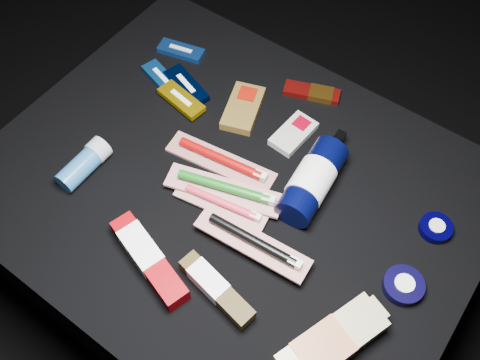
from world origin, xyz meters
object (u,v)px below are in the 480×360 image
Objects in this scene: bodywash_bottle at (330,344)px; deodorant_stick at (84,164)px; lotion_bottle at (312,181)px; toothpaste_carton_red at (147,256)px.

deodorant_stick is (-0.59, 0.02, 0.00)m from bodywash_bottle.
deodorant_stick is (-0.40, -0.23, -0.01)m from lotion_bottle.
deodorant_stick reaches higher than toothpaste_carton_red.
bodywash_bottle is (0.19, -0.25, -0.02)m from lotion_bottle.
bodywash_bottle is 0.36m from toothpaste_carton_red.
bodywash_bottle is at bearing 26.29° from toothpaste_carton_red.
lotion_bottle is at bearing 29.25° from deodorant_stick.
toothpaste_carton_red is at bearing -19.01° from deodorant_stick.
deodorant_stick is at bearing -155.72° from lotion_bottle.
toothpaste_carton_red is at bearing -150.58° from bodywash_bottle.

